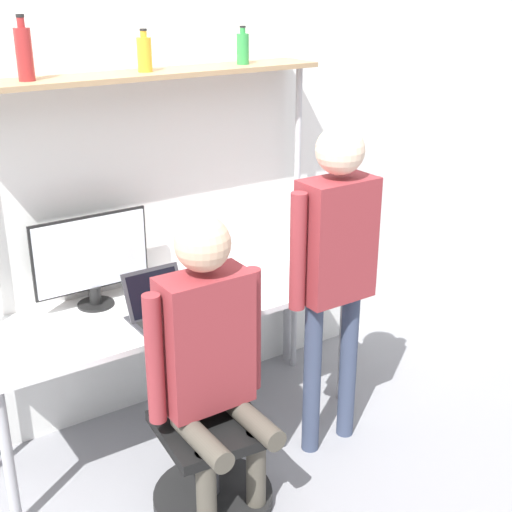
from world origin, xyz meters
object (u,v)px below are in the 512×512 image
Objects in this scene: cell_phone at (210,306)px; office_chair at (208,450)px; person_seated at (209,347)px; bottle_green at (243,48)px; laptop at (158,305)px; bottle_amber at (144,54)px; monitor at (92,257)px; person_standing at (336,252)px; bottle_red at (24,53)px.

cell_phone is 0.71m from office_chair.
person_seated is 1.57m from bottle_green.
laptop is 0.34× the size of office_chair.
person_seated is (-0.00, -0.04, 0.56)m from office_chair.
bottle_amber is (-0.13, 0.33, 1.21)m from cell_phone.
monitor is 0.64m from cell_phone.
bottle_green reaches higher than office_chair.
office_chair is 1.10m from person_standing.
person_seated is at bearing -174.08° from person_standing.
office_chair is 0.53× the size of person_standing.
bottle_green is (-0.05, 0.74, 0.89)m from person_standing.
laptop is 0.27m from cell_phone.
cell_phone is at bearing -8.34° from laptop.
bottle_amber is at bearing 79.20° from person_seated.
monitor is at bearing 143.73° from cell_phone.
bottle_red is at bearing 145.24° from laptop.
office_chair is 1.99m from bottle_green.
bottle_amber is (-0.60, 0.74, 0.89)m from person_standing.
bottle_amber is (0.34, -0.01, 0.96)m from monitor.
person_standing is 1.66m from bottle_red.
cell_phone is 1.26m from bottle_amber.
office_chair is 1.94m from bottle_red.
bottle_red is (-0.41, 0.82, 1.17)m from person_seated.
bottle_amber reaches higher than cell_phone.
office_chair is 1.87m from bottle_amber.
bottle_red is at bearing -176.87° from monitor.
bottle_red is 1.11m from bottle_green.
monitor is 0.42m from laptop.
person_seated is 1.49m from bottle_red.
bottle_green is (0.70, 0.82, 1.14)m from person_seated.
bottle_red is (-0.56, 0.00, 0.03)m from bottle_amber.
laptop is at bearing -156.94° from bottle_green.
monitor is 3.96× the size of cell_phone.
office_chair is at bearing -122.21° from cell_phone.
office_chair is 4.70× the size of bottle_green.
bottle_amber is at bearing 128.95° from person_standing.
bottle_green is at bearing 0.00° from bottle_amber.
monitor is 1.20m from person_standing.
cell_phone is 0.17× the size of office_chair.
bottle_amber is (0.15, 0.77, 1.70)m from office_chair.
laptop is at bearing -34.76° from bottle_red.
bottle_green is (1.11, -0.00, -0.04)m from bottle_red.
office_chair is 4.55× the size of bottle_amber.
person_seated is 5.12× the size of bottle_red.
person_seated is (-0.02, -0.52, 0.01)m from laptop.
person_seated is at bearing -91.81° from laptop.
office_chair is at bearing -132.21° from bottle_green.
cell_phone is 0.79× the size of bottle_green.
office_chair is 3.24× the size of bottle_red.
bottle_green is (0.70, 0.77, 1.70)m from office_chair.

